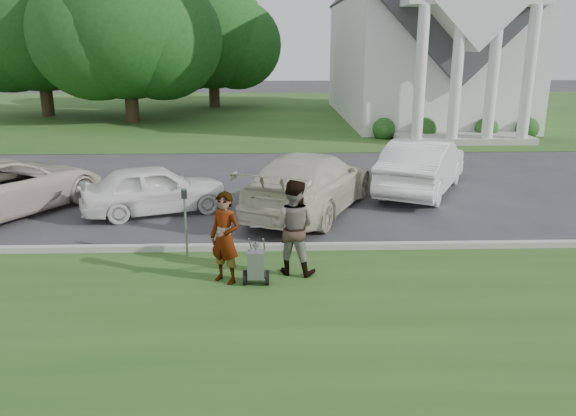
{
  "coord_description": "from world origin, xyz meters",
  "views": [
    {
      "loc": [
        0.07,
        -11.12,
        4.41
      ],
      "look_at": [
        0.4,
        0.0,
        1.14
      ],
      "focal_mm": 35.0,
      "sensor_mm": 36.0,
      "label": 1
    }
  ],
  "objects_px": {
    "striping_cart": "(256,265)",
    "parking_meter_near": "(185,214)",
    "car_c": "(310,182)",
    "tree_back": "(212,39)",
    "tree_left": "(126,30)",
    "church": "(423,16)",
    "person_right": "(293,228)",
    "tree_far": "(37,21)",
    "person_left": "(225,239)",
    "car_b": "(155,189)",
    "car_d": "(422,166)",
    "car_a": "(5,186)"
  },
  "relations": [
    {
      "from": "tree_left",
      "to": "striping_cart",
      "type": "xyz_separation_m",
      "value": [
        7.77,
        -23.26,
        -4.72
      ]
    },
    {
      "from": "parking_meter_near",
      "to": "car_a",
      "type": "distance_m",
      "value": 6.3
    },
    {
      "from": "car_d",
      "to": "car_c",
      "type": "bearing_deg",
      "value": 56.34
    },
    {
      "from": "person_right",
      "to": "parking_meter_near",
      "type": "bearing_deg",
      "value": -6.03
    },
    {
      "from": "tree_left",
      "to": "parking_meter_near",
      "type": "height_order",
      "value": "tree_left"
    },
    {
      "from": "tree_far",
      "to": "car_c",
      "type": "relative_size",
      "value": 2.09
    },
    {
      "from": "church",
      "to": "car_b",
      "type": "relative_size",
      "value": 6.21
    },
    {
      "from": "tree_far",
      "to": "parking_meter_near",
      "type": "xyz_separation_m",
      "value": [
        12.25,
        -24.77,
        -4.74
      ]
    },
    {
      "from": "striping_cart",
      "to": "person_right",
      "type": "bearing_deg",
      "value": 38.74
    },
    {
      "from": "tree_left",
      "to": "striping_cart",
      "type": "height_order",
      "value": "tree_left"
    },
    {
      "from": "parking_meter_near",
      "to": "person_right",
      "type": "bearing_deg",
      "value": -23.15
    },
    {
      "from": "tree_left",
      "to": "car_a",
      "type": "bearing_deg",
      "value": -87.03
    },
    {
      "from": "parking_meter_near",
      "to": "car_c",
      "type": "height_order",
      "value": "car_c"
    },
    {
      "from": "tree_back",
      "to": "church",
      "type": "bearing_deg",
      "value": -27.85
    },
    {
      "from": "church",
      "to": "car_d",
      "type": "distance_m",
      "value": 18.77
    },
    {
      "from": "person_left",
      "to": "car_b",
      "type": "distance_m",
      "value": 5.2
    },
    {
      "from": "tree_back",
      "to": "parking_meter_near",
      "type": "xyz_separation_m",
      "value": [
        2.25,
        -29.77,
        -3.77
      ]
    },
    {
      "from": "tree_far",
      "to": "person_left",
      "type": "distance_m",
      "value": 29.66
    },
    {
      "from": "tree_back",
      "to": "person_right",
      "type": "distance_m",
      "value": 31.28
    },
    {
      "from": "tree_far",
      "to": "car_b",
      "type": "relative_size",
      "value": 3.0
    },
    {
      "from": "striping_cart",
      "to": "car_c",
      "type": "distance_m",
      "value": 5.06
    },
    {
      "from": "tree_left",
      "to": "car_c",
      "type": "bearing_deg",
      "value": -63.64
    },
    {
      "from": "parking_meter_near",
      "to": "car_d",
      "type": "bearing_deg",
      "value": 39.72
    },
    {
      "from": "car_a",
      "to": "car_b",
      "type": "distance_m",
      "value": 4.0
    },
    {
      "from": "car_d",
      "to": "car_b",
      "type": "bearing_deg",
      "value": 41.92
    },
    {
      "from": "church",
      "to": "striping_cart",
      "type": "relative_size",
      "value": 24.64
    },
    {
      "from": "person_right",
      "to": "parking_meter_near",
      "type": "relative_size",
      "value": 1.25
    },
    {
      "from": "church",
      "to": "car_b",
      "type": "bearing_deg",
      "value": -121.65
    },
    {
      "from": "car_c",
      "to": "tree_back",
      "type": "bearing_deg",
      "value": -54.76
    },
    {
      "from": "tree_left",
      "to": "car_c",
      "type": "distance_m",
      "value": 20.98
    },
    {
      "from": "parking_meter_near",
      "to": "car_c",
      "type": "bearing_deg",
      "value": 49.58
    },
    {
      "from": "person_right",
      "to": "tree_back",
      "type": "bearing_deg",
      "value": -64.56
    },
    {
      "from": "church",
      "to": "tree_back",
      "type": "distance_m",
      "value": 14.77
    },
    {
      "from": "person_left",
      "to": "striping_cart",
      "type": "bearing_deg",
      "value": 20.34
    },
    {
      "from": "church",
      "to": "car_c",
      "type": "xyz_separation_m",
      "value": [
        -7.89,
        -19.53,
        -5.13
      ]
    },
    {
      "from": "tree_far",
      "to": "person_right",
      "type": "height_order",
      "value": "tree_far"
    },
    {
      "from": "person_left",
      "to": "car_c",
      "type": "relative_size",
      "value": 0.32
    },
    {
      "from": "tree_back",
      "to": "person_left",
      "type": "height_order",
      "value": "tree_back"
    },
    {
      "from": "tree_far",
      "to": "car_c",
      "type": "xyz_separation_m",
      "value": [
        15.12,
        -21.4,
        -4.89
      ]
    },
    {
      "from": "parking_meter_near",
      "to": "car_c",
      "type": "distance_m",
      "value": 4.42
    },
    {
      "from": "church",
      "to": "car_a",
      "type": "bearing_deg",
      "value": -129.49
    },
    {
      "from": "church",
      "to": "tree_back",
      "type": "bearing_deg",
      "value": 152.15
    },
    {
      "from": "tree_left",
      "to": "car_d",
      "type": "distance_m",
      "value": 21.19
    },
    {
      "from": "church",
      "to": "car_c",
      "type": "height_order",
      "value": "church"
    },
    {
      "from": "tree_far",
      "to": "car_d",
      "type": "bearing_deg",
      "value": -46.06
    },
    {
      "from": "tree_back",
      "to": "car_d",
      "type": "xyz_separation_m",
      "value": [
        8.7,
        -24.41,
        -3.91
      ]
    },
    {
      "from": "church",
      "to": "tree_far",
      "type": "height_order",
      "value": "church"
    },
    {
      "from": "church",
      "to": "striping_cart",
      "type": "bearing_deg",
      "value": -110.75
    },
    {
      "from": "striping_cart",
      "to": "parking_meter_near",
      "type": "height_order",
      "value": "parking_meter_near"
    },
    {
      "from": "car_c",
      "to": "tree_far",
      "type": "bearing_deg",
      "value": -30.49
    }
  ]
}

